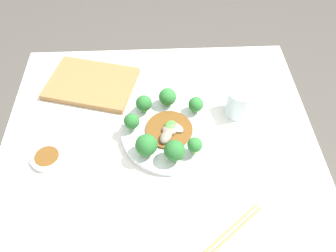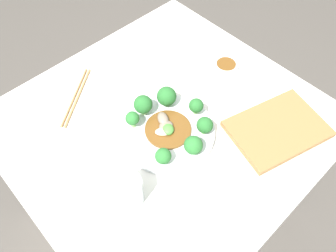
# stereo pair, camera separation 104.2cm
# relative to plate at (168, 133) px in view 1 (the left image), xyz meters

# --- Properties ---
(ground_plane) EXTENTS (8.00, 8.00, 0.00)m
(ground_plane) POSITION_rel_plate_xyz_m (0.03, 0.04, -0.75)
(ground_plane) COLOR #4C4742
(table) EXTENTS (0.91, 0.87, 0.74)m
(table) POSITION_rel_plate_xyz_m (0.03, 0.04, -0.38)
(table) COLOR silver
(table) RESTS_ON ground_plane
(plate) EXTENTS (0.28, 0.28, 0.02)m
(plate) POSITION_rel_plate_xyz_m (0.00, 0.00, 0.00)
(plate) COLOR silver
(plate) RESTS_ON table
(broccoli_southeast) EXTENTS (0.05, 0.05, 0.06)m
(broccoli_southeast) POSITION_rel_plate_xyz_m (0.07, -0.08, 0.05)
(broccoli_southeast) COLOR #70A356
(broccoli_southeast) RESTS_ON plate
(broccoli_northeast) EXTENTS (0.06, 0.06, 0.07)m
(broccoli_northeast) POSITION_rel_plate_xyz_m (0.06, 0.07, 0.05)
(broccoli_northeast) COLOR #7AAD5B
(broccoli_northeast) RESTS_ON plate
(broccoli_south) EXTENTS (0.05, 0.05, 0.06)m
(broccoli_south) POSITION_rel_plate_xyz_m (0.00, -0.10, 0.04)
(broccoli_south) COLOR #70A356
(broccoli_south) RESTS_ON plate
(broccoli_north) EXTENTS (0.06, 0.06, 0.07)m
(broccoli_north) POSITION_rel_plate_xyz_m (-0.01, 0.10, 0.05)
(broccoli_north) COLOR #89B76B
(broccoli_north) RESTS_ON plate
(broccoli_southwest) EXTENTS (0.04, 0.04, 0.05)m
(broccoli_southwest) POSITION_rel_plate_xyz_m (-0.08, -0.07, 0.04)
(broccoli_southwest) COLOR #70A356
(broccoli_southwest) RESTS_ON plate
(broccoli_east) EXTENTS (0.04, 0.04, 0.06)m
(broccoli_east) POSITION_rel_plate_xyz_m (0.10, -0.01, 0.04)
(broccoli_east) COLOR #89B76B
(broccoli_east) RESTS_ON plate
(broccoli_northwest) EXTENTS (0.04, 0.04, 0.06)m
(broccoli_northwest) POSITION_rel_plate_xyz_m (-0.06, 0.08, 0.05)
(broccoli_northwest) COLOR #89B76B
(broccoli_northwest) RESTS_ON plate
(stirfry_center) EXTENTS (0.14, 0.14, 0.02)m
(stirfry_center) POSITION_rel_plate_xyz_m (-0.00, 0.00, 0.02)
(stirfry_center) COLOR brown
(stirfry_center) RESTS_ON plate
(drinking_glass) EXTENTS (0.08, 0.08, 0.09)m
(drinking_glass) POSITION_rel_plate_xyz_m (-0.21, -0.08, 0.03)
(drinking_glass) COLOR silver
(drinking_glass) RESTS_ON table
(chopsticks) EXTENTS (0.21, 0.16, 0.01)m
(chopsticks) POSITION_rel_plate_xyz_m (-0.12, 0.31, -0.01)
(chopsticks) COLOR #AD7F4C
(chopsticks) RESTS_ON table
(sauce_dish) EXTENTS (0.09, 0.09, 0.02)m
(sauce_dish) POSITION_rel_plate_xyz_m (0.34, 0.07, -0.00)
(sauce_dish) COLOR silver
(sauce_dish) RESTS_ON table
(cutting_board) EXTENTS (0.32, 0.26, 0.02)m
(cutting_board) POSITION_rel_plate_xyz_m (0.25, -0.21, -0.00)
(cutting_board) COLOR olive
(cutting_board) RESTS_ON table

